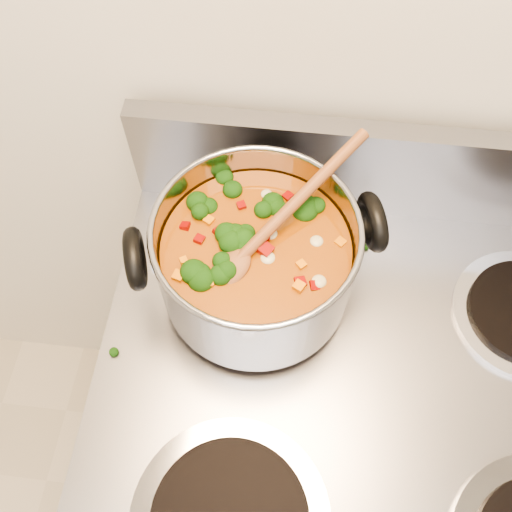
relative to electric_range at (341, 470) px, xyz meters
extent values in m
cube|color=gray|center=(0.00, 0.00, -0.01)|extent=(0.74, 0.64, 0.92)
cube|color=gray|center=(0.00, 0.30, 0.53)|extent=(0.74, 0.03, 0.16)
cylinder|color=#A5A5AD|center=(-0.18, 0.14, 0.46)|extent=(0.19, 0.19, 0.01)
cylinder|color=black|center=(-0.18, 0.14, 0.46)|extent=(0.15, 0.15, 0.01)
cylinder|color=#97979F|center=(-0.18, 0.14, 0.54)|extent=(0.25, 0.25, 0.13)
torus|color=#97979F|center=(-0.18, 0.14, 0.60)|extent=(0.25, 0.25, 0.01)
cylinder|color=#7F3B0B|center=(-0.18, 0.14, 0.52)|extent=(0.23, 0.23, 0.09)
torus|color=black|center=(-0.31, 0.10, 0.58)|extent=(0.04, 0.08, 0.08)
torus|color=black|center=(-0.05, 0.18, 0.58)|extent=(0.04, 0.08, 0.08)
ellipsoid|color=black|center=(-0.10, 0.14, 0.56)|extent=(0.04, 0.04, 0.03)
ellipsoid|color=black|center=(-0.14, 0.21, 0.56)|extent=(0.04, 0.04, 0.03)
ellipsoid|color=black|center=(-0.17, 0.10, 0.56)|extent=(0.04, 0.04, 0.03)
ellipsoid|color=black|center=(-0.17, 0.13, 0.56)|extent=(0.04, 0.04, 0.03)
ellipsoid|color=black|center=(-0.09, 0.16, 0.56)|extent=(0.04, 0.04, 0.03)
ellipsoid|color=black|center=(-0.18, 0.09, 0.56)|extent=(0.04, 0.04, 0.03)
ellipsoid|color=black|center=(-0.21, 0.07, 0.56)|extent=(0.04, 0.04, 0.03)
ellipsoid|color=black|center=(-0.15, 0.22, 0.56)|extent=(0.04, 0.04, 0.03)
ellipsoid|color=maroon|center=(-0.13, 0.09, 0.56)|extent=(0.01, 0.01, 0.01)
ellipsoid|color=maroon|center=(-0.21, 0.13, 0.56)|extent=(0.01, 0.01, 0.01)
ellipsoid|color=maroon|center=(-0.17, 0.11, 0.56)|extent=(0.01, 0.01, 0.01)
ellipsoid|color=maroon|center=(-0.19, 0.14, 0.56)|extent=(0.01, 0.01, 0.01)
ellipsoid|color=maroon|center=(-0.26, 0.09, 0.56)|extent=(0.01, 0.01, 0.01)
ellipsoid|color=maroon|center=(-0.18, 0.09, 0.56)|extent=(0.01, 0.01, 0.01)
ellipsoid|color=maroon|center=(-0.10, 0.09, 0.56)|extent=(0.01, 0.01, 0.01)
ellipsoid|color=maroon|center=(-0.15, 0.14, 0.56)|extent=(0.01, 0.01, 0.01)
ellipsoid|color=maroon|center=(-0.08, 0.11, 0.56)|extent=(0.01, 0.01, 0.01)
ellipsoid|color=maroon|center=(-0.15, 0.16, 0.56)|extent=(0.01, 0.01, 0.01)
ellipsoid|color=maroon|center=(-0.13, 0.21, 0.56)|extent=(0.01, 0.01, 0.01)
ellipsoid|color=#C96B0B|center=(-0.25, 0.11, 0.56)|extent=(0.01, 0.01, 0.01)
ellipsoid|color=#C96B0B|center=(-0.18, 0.23, 0.56)|extent=(0.01, 0.01, 0.01)
ellipsoid|color=#C96B0B|center=(-0.17, 0.24, 0.56)|extent=(0.01, 0.01, 0.01)
ellipsoid|color=#C96B0B|center=(-0.10, 0.19, 0.56)|extent=(0.01, 0.01, 0.01)
ellipsoid|color=#C96B0B|center=(-0.13, 0.05, 0.56)|extent=(0.01, 0.01, 0.01)
ellipsoid|color=#C96B0B|center=(-0.12, 0.17, 0.56)|extent=(0.01, 0.01, 0.01)
ellipsoid|color=#C96B0B|center=(-0.19, 0.17, 0.56)|extent=(0.01, 0.01, 0.01)
ellipsoid|color=#C96B0B|center=(-0.19, 0.11, 0.56)|extent=(0.01, 0.01, 0.01)
ellipsoid|color=tan|center=(-0.24, 0.15, 0.56)|extent=(0.02, 0.02, 0.01)
ellipsoid|color=tan|center=(-0.24, 0.20, 0.56)|extent=(0.02, 0.02, 0.01)
ellipsoid|color=tan|center=(-0.28, 0.13, 0.56)|extent=(0.02, 0.02, 0.01)
ellipsoid|color=tan|center=(-0.25, 0.14, 0.56)|extent=(0.02, 0.02, 0.01)
ellipsoid|color=tan|center=(-0.11, 0.11, 0.56)|extent=(0.02, 0.02, 0.01)
ellipsoid|color=tan|center=(-0.21, 0.06, 0.56)|extent=(0.02, 0.02, 0.01)
ellipsoid|color=tan|center=(-0.26, 0.19, 0.56)|extent=(0.02, 0.02, 0.01)
ellipsoid|color=brown|center=(-0.21, 0.11, 0.56)|extent=(0.08, 0.08, 0.03)
cylinder|color=brown|center=(-0.14, 0.19, 0.59)|extent=(0.16, 0.19, 0.08)
ellipsoid|color=black|center=(-0.33, 0.10, 0.46)|extent=(0.01, 0.01, 0.01)
ellipsoid|color=black|center=(-0.05, 0.06, 0.46)|extent=(0.01, 0.01, 0.01)
camera|label=1|loc=(-0.14, -0.20, 1.15)|focal=40.00mm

